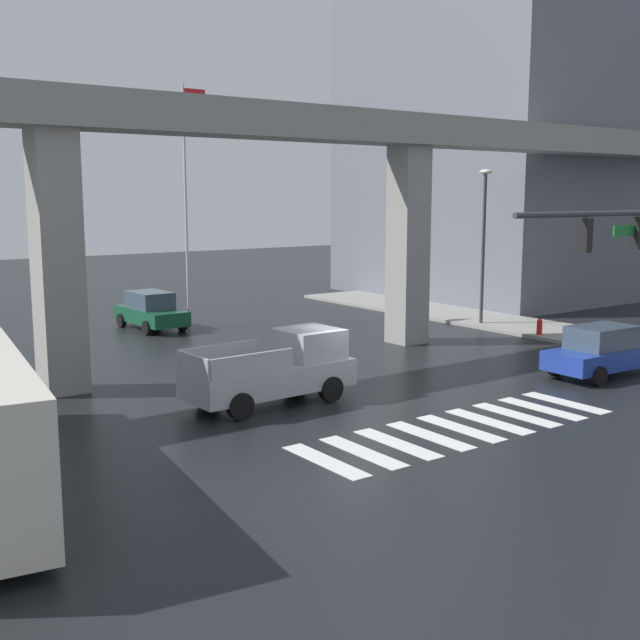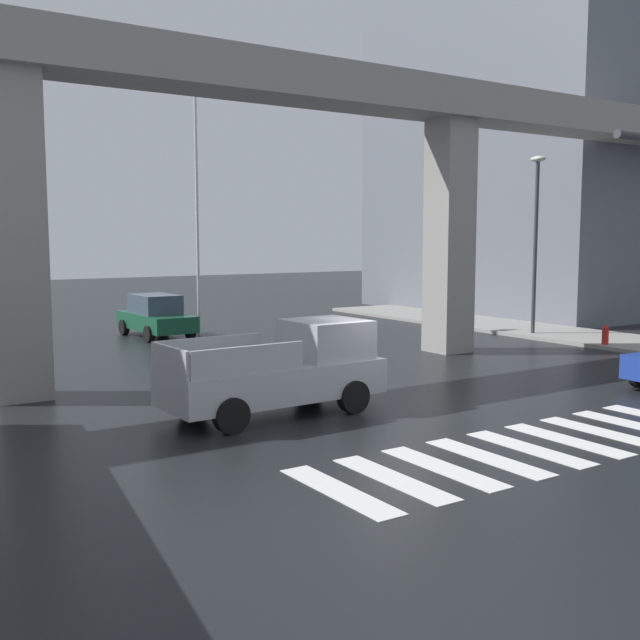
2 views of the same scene
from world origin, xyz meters
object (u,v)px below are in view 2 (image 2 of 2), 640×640
(fire_hydrant, at_px, (605,337))
(sedan_dark_green, at_px, (156,316))
(pickup_truck, at_px, (285,371))
(street_lamp_mid_block, at_px, (536,224))
(flagpole, at_px, (199,181))

(fire_hydrant, bearing_deg, sedan_dark_green, 136.22)
(pickup_truck, relative_size, sedan_dark_green, 1.18)
(pickup_truck, relative_size, street_lamp_mid_block, 0.71)
(pickup_truck, bearing_deg, street_lamp_mid_block, 21.63)
(pickup_truck, height_order, fire_hydrant, pickup_truck)
(pickup_truck, bearing_deg, flagpole, 73.46)
(pickup_truck, xyz_separation_m, street_lamp_mid_block, (15.24, 6.04, 3.57))
(fire_hydrant, bearing_deg, pickup_truck, -171.07)
(street_lamp_mid_block, bearing_deg, sedan_dark_green, 147.34)
(sedan_dark_green, height_order, street_lamp_mid_block, street_lamp_mid_block)
(sedan_dark_green, distance_m, flagpole, 5.73)
(street_lamp_mid_block, relative_size, fire_hydrant, 8.52)
(fire_hydrant, relative_size, flagpole, 0.08)
(pickup_truck, distance_m, sedan_dark_green, 14.50)
(pickup_truck, distance_m, fire_hydrant, 15.03)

